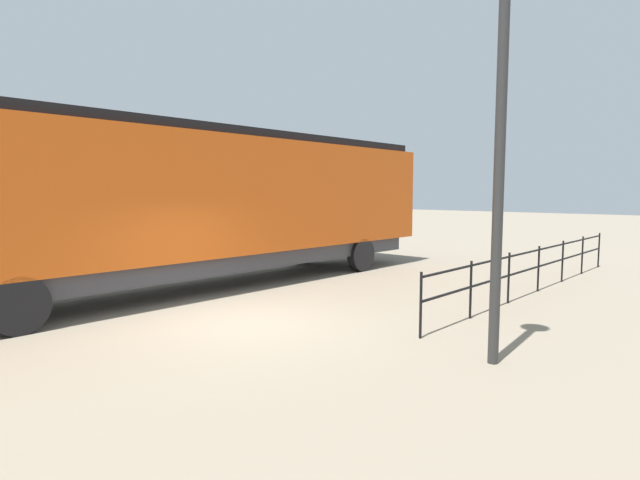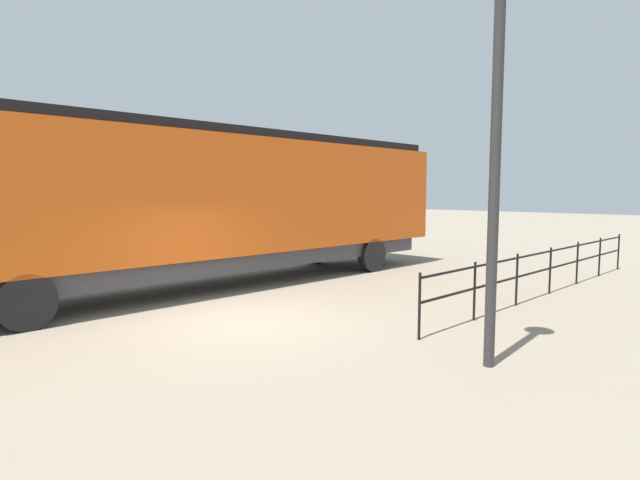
% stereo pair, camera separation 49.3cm
% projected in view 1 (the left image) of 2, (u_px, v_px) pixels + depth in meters
% --- Properties ---
extents(ground_plane, '(120.00, 120.00, 0.00)m').
position_uv_depth(ground_plane, '(245.00, 323.00, 10.18)').
color(ground_plane, gray).
extents(locomotive, '(2.98, 16.02, 4.32)m').
position_uv_depth(locomotive, '(224.00, 200.00, 14.20)').
color(locomotive, '#D15114').
rests_on(locomotive, ground_plane).
extents(lamp_post, '(0.53, 0.53, 6.67)m').
position_uv_depth(lamp_post, '(503.00, 48.00, 7.35)').
color(lamp_post, '#2D2D2D').
rests_on(lamp_post, ground_plane).
extents(platform_fence, '(0.05, 11.81, 1.21)m').
position_uv_depth(platform_fence, '(539.00, 262.00, 13.35)').
color(platform_fence, black).
rests_on(platform_fence, ground_plane).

